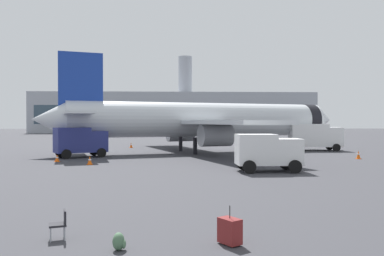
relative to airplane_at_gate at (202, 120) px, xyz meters
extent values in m
cylinder|color=silver|center=(0.22, 0.07, 0.04)|extent=(29.72, 12.80, 3.80)
cone|color=silver|center=(15.65, 5.03, 0.04)|extent=(3.39, 4.17, 3.61)
cone|color=silver|center=(-15.58, -5.01, 0.04)|extent=(4.09, 4.23, 3.42)
cylinder|color=black|center=(13.55, 4.35, 0.04)|extent=(2.52, 4.12, 3.88)
cube|color=silver|center=(-3.18, 7.38, -0.26)|extent=(9.46, 16.70, 0.36)
cube|color=silver|center=(1.72, -7.85, -0.26)|extent=(9.46, 16.70, 0.36)
cylinder|color=gray|center=(-2.41, 5.00, -1.56)|extent=(3.72, 3.07, 2.20)
cylinder|color=gray|center=(0.95, -5.47, -1.56)|extent=(3.72, 3.07, 2.20)
cube|color=#193899|center=(-12.63, -4.06, 3.64)|extent=(4.30, 1.69, 6.40)
cube|color=silver|center=(-14.09, -1.16, 0.64)|extent=(4.31, 6.51, 0.24)
cube|color=silver|center=(-12.13, -7.26, 0.64)|extent=(4.31, 6.51, 0.24)
cylinder|color=black|center=(11.65, 3.74, -2.76)|extent=(0.36, 0.36, 1.80)
cylinder|color=black|center=(-2.42, 1.74, -2.76)|extent=(0.44, 0.44, 1.80)
cylinder|color=black|center=(-0.95, -2.83, -2.76)|extent=(0.44, 0.44, 1.80)
cube|color=navy|center=(-10.87, -5.13, -2.14)|extent=(2.54, 2.74, 2.04)
cube|color=#1E232D|center=(-10.25, -4.78, -1.66)|extent=(1.04, 1.77, 0.84)
cube|color=navy|center=(-12.96, -6.30, -1.96)|extent=(3.80, 3.44, 2.40)
cylinder|color=black|center=(-11.33, -4.06, -3.21)|extent=(0.89, 0.63, 0.90)
cylinder|color=black|center=(-10.20, -6.07, -3.21)|extent=(0.89, 0.63, 0.90)
cylinder|color=black|center=(-14.26, -5.71, -3.21)|extent=(0.89, 0.63, 0.90)
cylinder|color=black|center=(-13.13, -7.71, -3.21)|extent=(0.89, 0.63, 0.90)
cube|color=white|center=(15.85, 1.85, -2.01)|extent=(1.82, 2.49, 2.29)
cube|color=#1E232D|center=(16.56, 1.81, -1.47)|extent=(0.20, 2.16, 0.95)
cube|color=white|center=(12.86, 2.02, -1.81)|extent=(4.45, 2.65, 2.70)
cylinder|color=black|center=(15.86, 3.10, -3.21)|extent=(0.91, 0.27, 0.90)
cylinder|color=black|center=(15.72, 0.60, -3.21)|extent=(0.91, 0.27, 0.90)
cylinder|color=black|center=(11.67, 3.34, -3.21)|extent=(0.91, 0.27, 0.90)
cylinder|color=black|center=(11.53, 0.84, -3.21)|extent=(0.91, 0.27, 0.90)
cube|color=white|center=(4.66, -17.81, -2.27)|extent=(1.80, 2.03, 1.78)
cube|color=#1E232D|center=(5.40, -17.79, -1.85)|extent=(0.11, 1.80, 0.74)
cube|color=white|center=(2.46, -17.85, -2.11)|extent=(2.68, 2.05, 2.10)
cylinder|color=black|center=(4.86, -16.75, -3.21)|extent=(0.90, 0.24, 0.90)
cylinder|color=black|center=(4.90, -18.85, -3.21)|extent=(0.90, 0.24, 0.90)
cylinder|color=black|center=(1.78, -16.81, -3.21)|extent=(0.90, 0.24, 0.90)
cylinder|color=black|center=(1.82, -18.91, -3.21)|extent=(0.90, 0.24, 0.90)
cube|color=#F2590C|center=(-13.30, -10.11, -3.64)|extent=(0.44, 0.44, 0.04)
cone|color=#F2590C|center=(-13.30, -10.11, -3.33)|extent=(0.36, 0.36, 0.58)
cylinder|color=white|center=(-13.30, -10.11, -3.30)|extent=(0.23, 0.23, 0.10)
cube|color=#F2590C|center=(-8.92, 8.49, -3.64)|extent=(0.44, 0.44, 0.04)
cone|color=#F2590C|center=(-8.92, 8.49, -3.28)|extent=(0.36, 0.36, 0.66)
cylinder|color=white|center=(-8.92, 8.49, -3.25)|extent=(0.23, 0.23, 0.10)
cube|color=#F2590C|center=(-9.96, -12.67, -3.64)|extent=(0.44, 0.44, 0.04)
cone|color=#F2590C|center=(-9.96, -12.67, -3.29)|extent=(0.36, 0.36, 0.66)
cylinder|color=white|center=(-9.96, -12.67, -3.25)|extent=(0.23, 0.23, 0.10)
cube|color=#F2590C|center=(13.96, -8.72, -3.64)|extent=(0.44, 0.44, 0.04)
cone|color=#F2590C|center=(13.96, -8.72, -3.26)|extent=(0.36, 0.36, 0.72)
cylinder|color=white|center=(13.96, -8.72, -3.22)|extent=(0.23, 0.23, 0.10)
cube|color=maroon|center=(-1.61, -34.08, -3.27)|extent=(0.69, 0.75, 0.70)
cylinder|color=black|center=(-1.61, -34.08, -2.74)|extent=(0.02, 0.02, 0.36)
cylinder|color=black|center=(-1.73, -33.89, -3.62)|extent=(0.08, 0.07, 0.08)
cylinder|color=black|center=(-1.48, -34.27, -3.62)|extent=(0.08, 0.07, 0.08)
ellipsoid|color=#476B4C|center=(-4.65, -34.45, -3.42)|extent=(0.32, 0.40, 0.48)
ellipsoid|color=#476B4C|center=(-4.51, -34.45, -3.49)|extent=(0.12, 0.28, 0.24)
cube|color=black|center=(-6.56, -33.40, -3.22)|extent=(0.60, 0.60, 0.06)
cube|color=black|center=(-6.36, -33.33, -3.00)|extent=(0.19, 0.47, 0.40)
cylinder|color=#999EA5|center=(-6.68, -33.64, -3.44)|extent=(0.04, 0.04, 0.44)
cylinder|color=#999EA5|center=(-6.80, -33.27, -3.44)|extent=(0.04, 0.04, 0.44)
cylinder|color=#999EA5|center=(-6.32, -33.52, -3.44)|extent=(0.04, 0.04, 0.44)
cylinder|color=#999EA5|center=(-6.43, -33.15, -3.44)|extent=(0.04, 0.04, 0.44)
cube|color=#9EA3AD|center=(-3.16, 84.95, 2.66)|extent=(88.37, 16.84, 12.64)
cube|color=#334756|center=(-3.16, 76.48, 2.03)|extent=(83.95, 0.10, 5.69)
cylinder|color=#9EA3AD|center=(0.40, 84.95, 14.98)|extent=(4.40, 4.40, 12.00)
camera|label=1|loc=(-3.15, -45.18, -0.22)|focal=37.50mm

